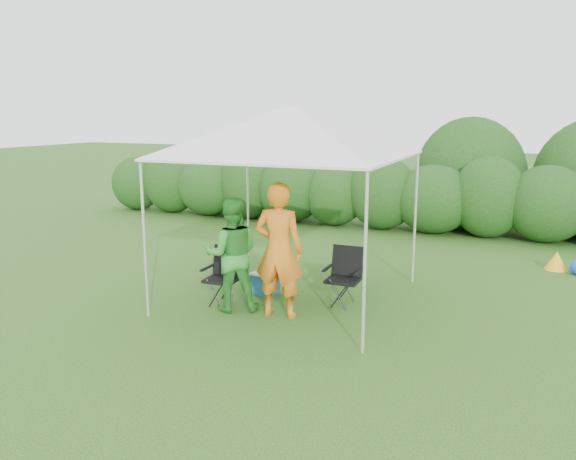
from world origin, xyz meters
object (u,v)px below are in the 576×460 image
at_px(chair_right, 345,272).
at_px(man, 279,250).
at_px(woman, 232,254).
at_px(chair_left, 224,271).
at_px(canopy, 293,131).
at_px(cooler, 265,283).

xyz_separation_m(chair_right, man, (-0.66, -0.85, 0.45)).
height_order(chair_right, woman, woman).
bearing_deg(chair_left, chair_right, 20.19).
bearing_deg(man, chair_right, -133.77).
distance_m(canopy, man, 1.73).
distance_m(chair_right, cooler, 1.28).
xyz_separation_m(canopy, man, (0.13, -0.78, -1.54)).
height_order(chair_right, chair_left, chair_right).
bearing_deg(cooler, woman, -90.75).
bearing_deg(chair_left, woman, -42.88).
distance_m(canopy, cooler, 2.34).
bearing_deg(chair_right, man, -128.16).
distance_m(chair_right, woman, 1.65).
bearing_deg(canopy, man, -80.87).
height_order(man, cooler, man).
height_order(canopy, woman, canopy).
xyz_separation_m(chair_right, chair_left, (-1.62, -0.64, -0.01)).
relative_size(chair_left, woman, 0.51).
distance_m(woman, cooler, 1.02).
distance_m(chair_right, chair_left, 1.74).
height_order(chair_left, man, man).
bearing_deg(canopy, chair_right, 4.69).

